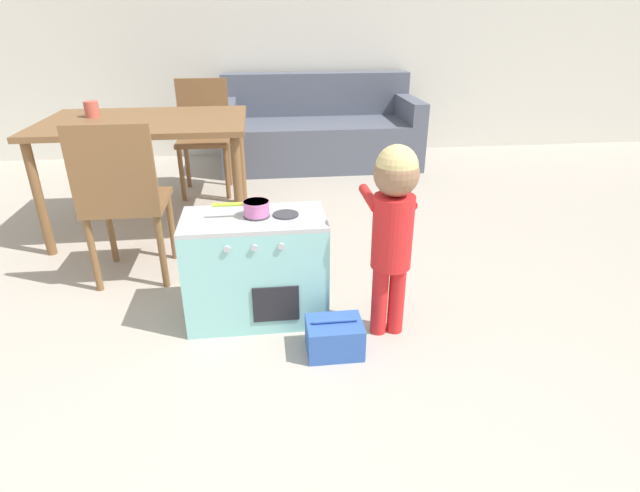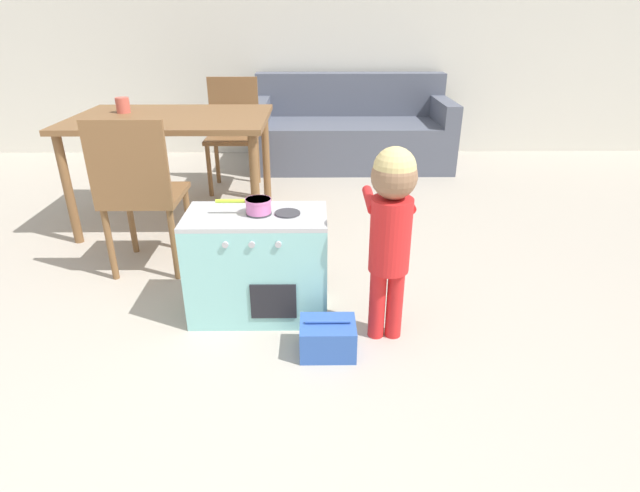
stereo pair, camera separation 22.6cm
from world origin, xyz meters
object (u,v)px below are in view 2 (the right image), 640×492
toy_basket (328,338)px  cup_on_table (123,105)px  play_kitchen (258,265)px  couch (351,133)px  toy_pot (257,205)px  dining_table (172,128)px  dining_chair_near (140,192)px  dining_chair_far (233,131)px  child_figure (391,217)px

toy_basket → cup_on_table: (-1.35, 1.68, 0.71)m
play_kitchen → toy_basket: 0.50m
couch → toy_pot: bearing=-102.8°
cup_on_table → toy_basket: bearing=-51.3°
dining_table → play_kitchen: bearing=-61.1°
couch → dining_chair_near: bearing=-119.8°
dining_chair_near → dining_chair_far: 1.56m
cup_on_table → couch: bearing=39.5°
toy_basket → couch: bearing=84.4°
play_kitchen → cup_on_table: 1.77m
dining_chair_far → cup_on_table: dining_chair_far is taller
dining_table → couch: couch is taller
play_kitchen → toy_pot: size_ratio=2.60×
toy_pot → play_kitchen: bearing=-177.4°
child_figure → couch: size_ratio=0.48×
play_kitchen → dining_chair_far: bearing=101.3°
toy_pot → dining_chair_far: (-0.41, 1.98, -0.09)m
cup_on_table → toy_pot: bearing=-52.5°
dining_chair_near → cup_on_table: dining_chair_near is taller
play_kitchen → couch: size_ratio=0.35×
toy_basket → dining_table: dining_table is taller
toy_pot → dining_chair_far: dining_chair_far is taller
couch → dining_table: bearing=-131.5°
play_kitchen → child_figure: size_ratio=0.74×
dining_table → dining_chair_far: size_ratio=1.45×
dining_chair_near → couch: dining_chair_near is taller
toy_pot → toy_basket: size_ratio=1.04×
dining_chair_near → cup_on_table: bearing=111.5°
toy_pot → couch: (0.61, 2.70, -0.27)m
child_figure → cup_on_table: bearing=136.1°
toy_pot → cup_on_table: (-1.03, 1.35, 0.22)m
toy_pot → child_figure: 0.61m
child_figure → dining_table: bearing=131.4°
child_figure → couch: 2.92m
play_kitchen → cup_on_table: cup_on_table is taller
play_kitchen → dining_table: dining_table is taller
toy_basket → dining_chair_far: size_ratio=0.27×
toy_pot → toy_basket: bearing=-47.0°
couch → cup_on_table: bearing=-140.5°
dining_table → cup_on_table: 0.39m
toy_pot → dining_chair_near: (-0.68, 0.45, -0.09)m
child_figure → dining_table: (-1.27, 1.44, 0.07)m
child_figure → dining_chair_far: bearing=114.2°
play_kitchen → dining_chair_far: 2.03m
play_kitchen → cup_on_table: (-1.02, 1.35, 0.52)m
toy_basket → dining_chair_far: 2.46m
toy_pot → dining_chair_far: 2.02m
dining_chair_near → toy_pot: bearing=-33.4°
child_figure → couch: bearing=89.3°
child_figure → toy_basket: 0.59m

